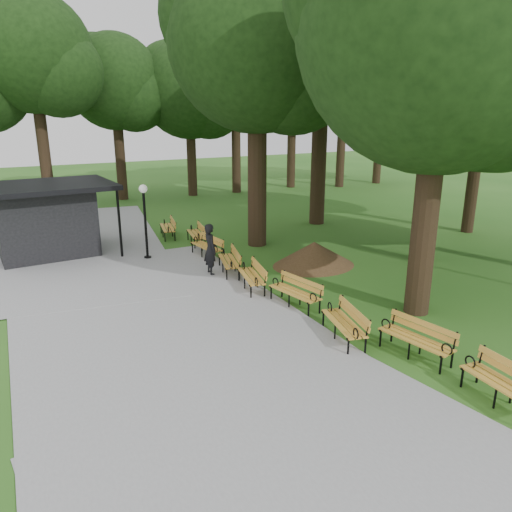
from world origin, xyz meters
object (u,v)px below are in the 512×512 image
dirt_mound (314,254)px  lawn_tree_5 (489,60)px  bench_7 (207,247)px  kiosk (45,220)px  lawn_tree_2 (257,43)px  bench_1 (505,386)px  lawn_tree_0 (446,23)px  bench_8 (196,234)px  lamp_post (144,206)px  bench_5 (251,276)px  bench_2 (416,340)px  lawn_tree_4 (323,45)px  person (210,249)px  bench_9 (167,228)px  lawn_tree_1 (444,75)px  bench_4 (295,293)px  bench_6 (229,261)px  bench_3 (344,323)px

dirt_mound → lawn_tree_5: 12.09m
dirt_mound → bench_7: (-3.08, 2.95, -0.02)m
kiosk → lawn_tree_5: lawn_tree_5 is taller
dirt_mound → lawn_tree_2: 8.50m
bench_1 → lawn_tree_0: bearing=159.1°
bench_8 → kiosk: bearing=-92.5°
lamp_post → lawn_tree_5: bearing=-12.2°
dirt_mound → bench_5: size_ratio=1.42×
bench_2 → bench_8: bearing=174.8°
lamp_post → bench_8: 3.24m
lawn_tree_0 → kiosk: bearing=126.3°
bench_2 → lawn_tree_0: lawn_tree_0 is taller
dirt_mound → lawn_tree_4: size_ratio=0.22×
person → dirt_mound: person is taller
kiosk → lamp_post: size_ratio=1.57×
person → lawn_tree_2: lawn_tree_2 is taller
kiosk → dirt_mound: 10.73m
lamp_post → lawn_tree_2: (4.80, -0.28, 6.01)m
bench_2 → lawn_tree_2: 13.16m
bench_9 → bench_7: bearing=16.5°
bench_8 → lawn_tree_2: size_ratio=0.16×
bench_2 → bench_1: bearing=-8.2°
bench_5 → lawn_tree_5: bearing=112.3°
lawn_tree_1 → lawn_tree_5: 6.15m
dirt_mound → bench_4: 4.14m
bench_6 → bench_8: (0.52, 4.26, 0.00)m
bench_2 → lawn_tree_4: size_ratio=0.16×
bench_5 → kiosk: bearing=-130.8°
lamp_post → bench_6: 4.09m
lawn_tree_1 → lamp_post: bearing=148.8°
person → kiosk: kiosk is taller
kiosk → lawn_tree_1: (12.54, -8.18, 5.35)m
dirt_mound → bench_5: 3.45m
bench_4 → lawn_tree_2: (2.48, 6.60, 7.69)m
bench_5 → bench_8: size_ratio=1.00×
lamp_post → dirt_mound: 6.71m
bench_5 → lawn_tree_1: lawn_tree_1 is taller
person → bench_2: (1.66, -7.87, -0.48)m
lamp_post → kiosk: bearing=142.0°
kiosk → lawn_tree_5: bearing=-19.8°
kiosk → bench_1: size_ratio=2.42×
lawn_tree_0 → bench_1: bearing=-117.0°
person → lawn_tree_1: 10.15m
person → lawn_tree_2: (3.41, 2.66, 7.21)m
bench_8 → lawn_tree_5: 14.94m
bench_8 → bench_9: size_ratio=1.00×
person → kiosk: size_ratio=0.40×
person → lawn_tree_1: lawn_tree_1 is taller
bench_3 → kiosk: bearing=-138.8°
lamp_post → dirt_mound: bearing=-37.0°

